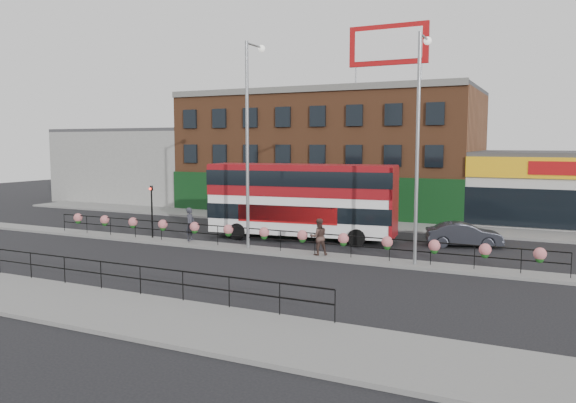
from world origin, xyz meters
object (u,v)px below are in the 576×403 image
at_px(lamp_column_west, 250,127).
at_px(lamp_column_east, 419,128).
at_px(pedestrian_a, 190,224).
at_px(car, 464,235).
at_px(pedestrian_b, 319,237).
at_px(double_decker_bus, 302,194).

relative_size(lamp_column_west, lamp_column_east, 1.03).
bearing_deg(pedestrian_a, car, -76.51).
bearing_deg(lamp_column_west, pedestrian_b, -5.76).
distance_m(pedestrian_b, lamp_column_west, 7.17).
distance_m(car, pedestrian_a, 15.99).
relative_size(car, pedestrian_b, 2.34).
distance_m(car, pedestrian_b, 9.11).
relative_size(pedestrian_a, pedestrian_b, 1.03).
height_order(pedestrian_a, pedestrian_b, pedestrian_a).
height_order(car, pedestrian_a, pedestrian_a).
height_order(car, pedestrian_b, pedestrian_b).
bearing_deg(lamp_column_east, double_decker_bus, 151.77).
bearing_deg(pedestrian_b, lamp_column_east, 147.02).
bearing_deg(pedestrian_b, pedestrian_a, -40.60).
xyz_separation_m(double_decker_bus, pedestrian_b, (3.03, -4.59, -1.75)).
distance_m(double_decker_bus, lamp_column_west, 5.89).
height_order(pedestrian_a, lamp_column_east, lamp_column_east).
distance_m(pedestrian_a, lamp_column_east, 14.63).
distance_m(pedestrian_a, lamp_column_west, 7.10).
relative_size(double_decker_bus, car, 2.62).
xyz_separation_m(double_decker_bus, pedestrian_a, (-5.51, -3.92, -1.72)).
xyz_separation_m(car, lamp_column_west, (-10.61, -6.12, 6.13)).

